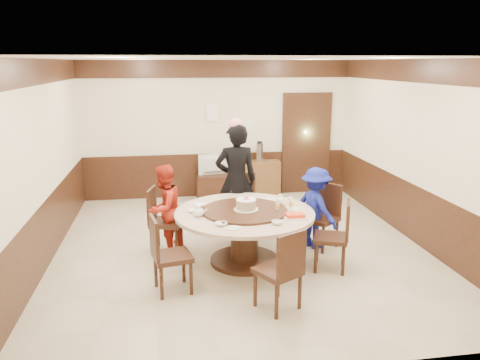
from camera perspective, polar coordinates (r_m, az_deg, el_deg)
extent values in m
plane|color=#C1B49A|center=(7.21, 0.04, -8.26)|extent=(6.00, 6.00, 0.00)
plane|color=white|center=(6.67, 0.05, 14.58)|extent=(6.00, 6.00, 0.00)
cube|color=silver|center=(9.74, -2.77, 6.16)|extent=(5.50, 0.04, 2.80)
cube|color=silver|center=(3.97, 6.97, -5.81)|extent=(5.50, 0.04, 2.80)
cube|color=silver|center=(6.93, -23.03, 1.78)|extent=(0.04, 6.00, 2.80)
cube|color=silver|center=(7.73, 20.66, 3.17)|extent=(0.04, 6.00, 2.80)
cube|color=black|center=(7.05, 0.05, -4.88)|extent=(5.50, 6.00, 0.90)
cube|color=black|center=(6.67, 0.05, 13.08)|extent=(5.50, 6.00, 0.35)
cube|color=black|center=(10.13, 8.06, 4.34)|extent=(1.05, 0.08, 2.18)
cube|color=#8BD799|center=(10.15, 8.03, 4.36)|extent=(0.88, 0.02, 2.05)
cylinder|color=black|center=(6.72, 0.55, -9.71)|extent=(0.97, 0.97, 0.06)
cylinder|color=black|center=(6.60, 0.55, -7.13)|extent=(0.39, 0.39, 0.65)
cylinder|color=#C6A990|center=(6.47, 0.56, -4.08)|extent=(1.93, 1.93, 0.05)
cylinder|color=black|center=(6.46, 0.56, -3.74)|extent=(1.18, 1.18, 0.03)
cube|color=black|center=(7.19, 9.82, -4.71)|extent=(0.61, 0.61, 0.06)
cube|color=black|center=(7.28, 10.86, -2.30)|extent=(0.28, 0.36, 0.50)
cube|color=black|center=(7.28, 9.74, -6.50)|extent=(0.36, 0.36, 0.42)
cube|color=black|center=(7.70, 0.56, -3.23)|extent=(0.45, 0.45, 0.06)
cube|color=black|center=(7.82, 0.34, -0.89)|extent=(0.42, 0.05, 0.50)
cube|color=black|center=(7.77, 0.56, -4.92)|extent=(0.36, 0.36, 0.42)
cube|color=black|center=(7.02, -8.94, -5.15)|extent=(0.53, 0.53, 0.06)
cube|color=black|center=(6.99, -10.70, -2.99)|extent=(0.14, 0.42, 0.50)
cube|color=black|center=(7.10, -8.87, -6.98)|extent=(0.36, 0.36, 0.42)
cube|color=black|center=(5.83, -8.24, -9.24)|extent=(0.52, 0.52, 0.06)
cube|color=black|center=(5.69, -10.41, -6.99)|extent=(0.13, 0.42, 0.50)
cube|color=black|center=(5.93, -8.16, -11.37)|extent=(0.36, 0.36, 0.42)
cube|color=black|center=(5.41, 4.63, -11.03)|extent=(0.60, 0.60, 0.06)
cube|color=black|center=(5.17, 6.30, -9.07)|extent=(0.39, 0.24, 0.50)
cube|color=black|center=(5.52, 4.58, -13.29)|extent=(0.36, 0.36, 0.42)
cube|color=black|center=(6.47, 10.98, -6.94)|extent=(0.57, 0.57, 0.06)
cube|color=black|center=(6.38, 12.99, -4.77)|extent=(0.19, 0.41, 0.50)
cube|color=black|center=(6.56, 10.89, -8.89)|extent=(0.36, 0.36, 0.42)
imported|color=black|center=(7.46, -0.50, -0.09)|extent=(0.68, 0.45, 1.83)
imported|color=#A92316|center=(6.98, -9.21, -3.47)|extent=(0.78, 0.81, 1.31)
imported|color=navy|center=(7.14, 9.22, -3.38)|extent=(0.76, 0.92, 1.24)
cylinder|color=white|center=(6.44, 0.73, -3.60)|extent=(0.34, 0.34, 0.01)
cylinder|color=tan|center=(6.42, 0.74, -3.02)|extent=(0.27, 0.27, 0.12)
cylinder|color=white|center=(6.40, 0.74, -2.42)|extent=(0.27, 0.27, 0.01)
sphere|color=pink|center=(6.39, 0.74, -2.10)|extent=(0.08, 0.08, 0.08)
ellipsoid|color=white|center=(6.27, -5.09, -3.92)|extent=(0.17, 0.15, 0.13)
ellipsoid|color=white|center=(6.79, 4.94, -2.51)|extent=(0.17, 0.15, 0.13)
imported|color=white|center=(6.71, -4.86, -3.07)|extent=(0.17, 0.17, 0.04)
imported|color=white|center=(5.98, 4.55, -5.21)|extent=(0.15, 0.15, 0.05)
imported|color=white|center=(5.93, -2.29, -5.38)|extent=(0.15, 0.15, 0.04)
imported|color=white|center=(6.47, 6.80, -3.74)|extent=(0.15, 0.15, 0.05)
imported|color=white|center=(6.46, -5.72, -3.77)|extent=(0.15, 0.15, 0.04)
imported|color=white|center=(7.06, 0.72, -2.15)|extent=(0.13, 0.13, 0.04)
cylinder|color=white|center=(5.82, -0.80, -5.88)|extent=(0.18, 0.18, 0.01)
cylinder|color=white|center=(7.02, 3.50, -2.39)|extent=(0.18, 0.18, 0.01)
cube|color=white|center=(6.24, 6.72, -4.56)|extent=(0.30, 0.20, 0.02)
cube|color=red|center=(6.23, 6.72, -4.28)|extent=(0.24, 0.15, 0.04)
cylinder|color=white|center=(6.49, 4.60, -3.10)|extent=(0.06, 0.06, 0.16)
cylinder|color=white|center=(6.60, 6.25, -2.84)|extent=(0.06, 0.06, 0.16)
cube|color=black|center=(9.72, -2.78, -0.78)|extent=(0.85, 0.45, 0.50)
imported|color=gray|center=(9.61, -2.82, 1.90)|extent=(0.75, 0.23, 0.43)
cube|color=brown|center=(9.85, 2.49, 0.18)|extent=(0.80, 0.40, 0.75)
cylinder|color=silver|center=(9.73, 2.39, 3.41)|extent=(0.15, 0.15, 0.38)
cube|color=white|center=(9.64, -3.36, 8.17)|extent=(0.25, 0.00, 0.35)
cube|color=white|center=(9.76, 0.48, 6.49)|extent=(0.30, 0.00, 0.22)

